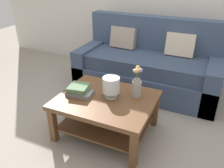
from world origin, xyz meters
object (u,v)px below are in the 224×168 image
at_px(book_stack_main, 79,90).
at_px(flower_pitcher, 137,85).
at_px(glass_hurricane_vase, 111,86).
at_px(couch, 148,66).
at_px(coffee_table, 106,108).

relative_size(book_stack_main, flower_pitcher, 0.83).
distance_m(book_stack_main, flower_pitcher, 0.63).
relative_size(book_stack_main, glass_hurricane_vase, 1.26).
bearing_deg(book_stack_main, flower_pitcher, 21.75).
relative_size(couch, glass_hurricane_vase, 8.97).
xyz_separation_m(coffee_table, book_stack_main, (-0.31, -0.06, 0.18)).
height_order(coffee_table, flower_pitcher, flower_pitcher).
distance_m(couch, book_stack_main, 1.37).
bearing_deg(flower_pitcher, coffee_table, -147.79).
relative_size(couch, flower_pitcher, 5.87).
distance_m(couch, coffee_table, 1.25).
distance_m(coffee_table, glass_hurricane_vase, 0.27).
height_order(book_stack_main, flower_pitcher, flower_pitcher).
relative_size(coffee_table, flower_pitcher, 2.93).
distance_m(glass_hurricane_vase, flower_pitcher, 0.27).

